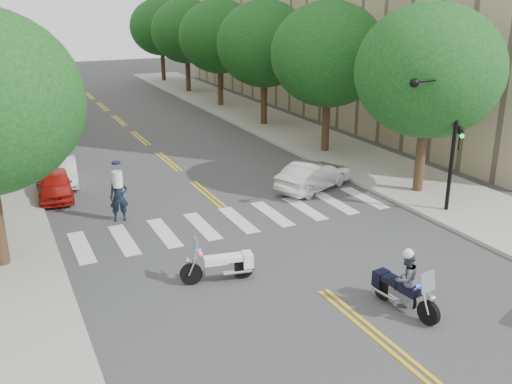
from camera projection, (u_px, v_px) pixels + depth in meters
ground at (323, 291)px, 17.58m from camera, size 140.00×140.00×0.00m
sidewalk_right at (273, 123)px, 40.19m from camera, size 5.00×60.00×0.15m
tree_r_0 at (429, 71)px, 24.46m from camera, size 6.40×6.40×8.45m
tree_r_1 at (329, 55)px, 31.29m from camera, size 6.40×6.40×8.45m
tree_r_2 at (264, 44)px, 38.11m from camera, size 6.40×6.40×8.45m
tree_r_3 at (219, 37)px, 44.94m from camera, size 6.40×6.40×8.45m
tree_r_4 at (186, 31)px, 51.77m from camera, size 6.40×6.40×8.45m
tree_r_5 at (161, 27)px, 58.59m from camera, size 6.40×6.40×8.45m
traffic_signal_pole at (447, 127)px, 22.48m from camera, size 2.82×0.42×6.00m
motorcycle_police at (404, 283)px, 16.26m from camera, size 0.88×2.39×1.95m
motorcycle_parked at (224, 265)px, 18.08m from camera, size 2.37×0.81×1.54m
officer_standing at (119, 197)px, 22.75m from camera, size 0.77×0.55×1.99m
convertible at (314, 175)px, 26.53m from camera, size 4.42×3.01×1.38m
parked_car_a at (55, 184)px, 25.51m from camera, size 1.82×3.80×1.25m
parked_car_b at (63, 172)px, 27.45m from camera, size 1.59×3.67×1.18m
parked_car_c at (43, 131)px, 35.11m from camera, size 2.54×5.20×1.42m
parked_car_d at (42, 124)px, 37.00m from camera, size 2.54×5.25×1.47m
parked_car_e at (29, 112)px, 41.10m from camera, size 1.88×4.18×1.39m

